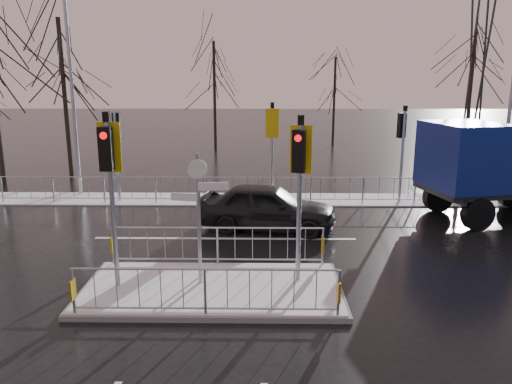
{
  "coord_description": "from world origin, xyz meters",
  "views": [
    {
      "loc": [
        1.17,
        -10.71,
        4.97
      ],
      "look_at": [
        0.97,
        2.46,
        1.8
      ],
      "focal_mm": 35.0,
      "sensor_mm": 36.0,
      "label": 1
    }
  ],
  "objects_px": {
    "flatbed_truck": "(490,168)",
    "street_lamp_left": "(73,85)",
    "traffic_island": "(212,276)",
    "car_far_lane": "(268,207)"
  },
  "relations": [
    {
      "from": "flatbed_truck",
      "to": "street_lamp_left",
      "type": "relative_size",
      "value": 0.93
    },
    {
      "from": "flatbed_truck",
      "to": "street_lamp_left",
      "type": "distance_m",
      "value": 15.94
    },
    {
      "from": "traffic_island",
      "to": "street_lamp_left",
      "type": "height_order",
      "value": "street_lamp_left"
    },
    {
      "from": "car_far_lane",
      "to": "flatbed_truck",
      "type": "height_order",
      "value": "flatbed_truck"
    },
    {
      "from": "flatbed_truck",
      "to": "street_lamp_left",
      "type": "xyz_separation_m",
      "value": [
        -15.34,
        3.37,
        2.71
      ]
    },
    {
      "from": "car_far_lane",
      "to": "street_lamp_left",
      "type": "height_order",
      "value": "street_lamp_left"
    },
    {
      "from": "traffic_island",
      "to": "flatbed_truck",
      "type": "xyz_separation_m",
      "value": [
        8.92,
        6.11,
        1.39
      ]
    },
    {
      "from": "car_far_lane",
      "to": "street_lamp_left",
      "type": "xyz_separation_m",
      "value": [
        -7.74,
        4.7,
        3.75
      ]
    },
    {
      "from": "traffic_island",
      "to": "flatbed_truck",
      "type": "distance_m",
      "value": 10.9
    },
    {
      "from": "flatbed_truck",
      "to": "car_far_lane",
      "type": "bearing_deg",
      "value": -170.13
    }
  ]
}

